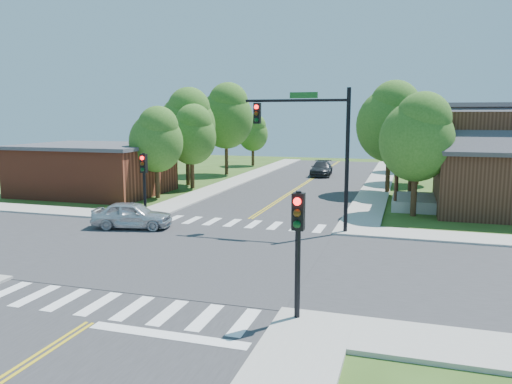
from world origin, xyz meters
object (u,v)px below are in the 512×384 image
(car_dgrey, at_px, (321,169))
(signal_pole_se, at_px, (298,232))
(signal_mast_ne, at_px, (313,136))
(car_silver, at_px, (132,216))
(signal_pole_nw, at_px, (144,174))

(car_dgrey, bearing_deg, signal_pole_se, -86.24)
(signal_mast_ne, distance_m, signal_pole_se, 11.55)
(signal_pole_se, distance_m, car_dgrey, 35.05)
(car_silver, bearing_deg, signal_mast_ne, -88.10)
(signal_pole_nw, distance_m, car_dgrey, 24.26)
(signal_mast_ne, xyz_separation_m, car_silver, (-9.09, -2.09, -4.15))
(signal_mast_ne, height_order, signal_pole_se, signal_mast_ne)
(signal_pole_se, height_order, car_silver, signal_pole_se)
(signal_mast_ne, bearing_deg, car_dgrey, 98.48)
(signal_mast_ne, xyz_separation_m, car_dgrey, (-3.49, 23.40, -4.16))
(signal_pole_se, relative_size, car_dgrey, 0.77)
(signal_mast_ne, bearing_deg, signal_pole_nw, -179.93)
(signal_mast_ne, bearing_deg, car_silver, -167.06)
(car_silver, bearing_deg, signal_pole_nw, 0.42)
(signal_pole_se, distance_m, car_silver, 14.26)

